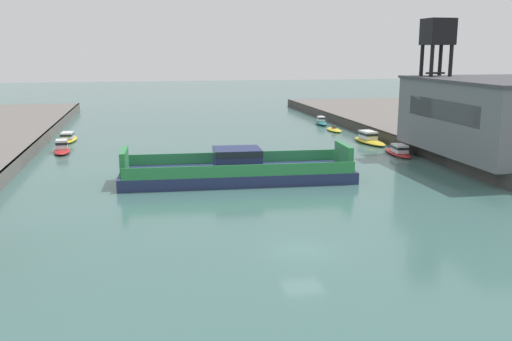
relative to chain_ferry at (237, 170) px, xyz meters
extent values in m
plane|color=#3D6660|center=(0.84, -20.06, -0.99)|extent=(400.00, 400.00, 0.00)
cube|color=#423D38|center=(23.31, -0.06, -0.23)|extent=(0.30, 140.00, 1.53)
cube|color=navy|center=(0.00, 0.00, -0.44)|extent=(22.52, 7.82, 1.10)
cube|color=#2D8947|center=(0.16, 3.32, 0.66)|extent=(21.31, 1.14, 1.10)
cube|color=#2D8947|center=(-0.16, -3.32, 0.66)|extent=(21.31, 1.14, 1.10)
cube|color=navy|center=(0.00, 0.00, 1.14)|extent=(4.62, 3.93, 2.06)
cube|color=black|center=(0.00, 0.00, 1.81)|extent=(4.66, 3.97, 0.60)
cube|color=#2D8947|center=(10.60, -0.51, 1.21)|extent=(0.73, 4.75, 2.20)
cube|color=#2D8947|center=(-10.60, 0.51, 1.21)|extent=(0.73, 4.75, 2.20)
ellipsoid|color=red|center=(21.29, 9.78, -0.81)|extent=(2.41, 6.79, 0.37)
cube|color=silver|center=(21.25, 9.28, -0.14)|extent=(1.53, 2.42, 0.95)
cube|color=black|center=(21.25, 9.28, -0.03)|extent=(1.57, 2.49, 0.28)
ellipsoid|color=yellow|center=(20.38, 30.51, -0.78)|extent=(1.79, 5.10, 0.42)
cube|color=#4C4C51|center=(20.38, 30.51, -0.32)|extent=(0.61, 0.41, 0.50)
ellipsoid|color=yellow|center=(-18.97, 28.33, -0.77)|extent=(2.44, 6.98, 0.45)
cube|color=silver|center=(-18.99, 27.82, -0.10)|extent=(1.59, 2.48, 0.88)
cube|color=black|center=(-18.99, 27.82, 0.01)|extent=(1.64, 2.55, 0.27)
ellipsoid|color=yellow|center=(21.25, 18.39, -0.73)|extent=(2.96, 7.84, 0.53)
cube|color=silver|center=(21.20, 18.97, 0.08)|extent=(1.85, 2.81, 1.08)
cube|color=black|center=(21.20, 18.97, 0.21)|extent=(1.90, 2.89, 0.32)
ellipsoid|color=#237075|center=(20.80, 38.16, -0.70)|extent=(2.03, 5.17, 0.59)
cube|color=silver|center=(20.83, 38.54, 0.00)|extent=(1.26, 1.86, 0.79)
cube|color=black|center=(20.83, 38.54, 0.10)|extent=(1.29, 1.92, 0.24)
ellipsoid|color=red|center=(-18.62, 18.98, -0.75)|extent=(2.36, 5.50, 0.50)
cube|color=silver|center=(-18.65, 19.38, 0.04)|extent=(1.49, 1.98, 1.08)
cube|color=black|center=(-18.65, 19.38, 0.18)|extent=(1.53, 2.04, 0.32)
cube|color=slate|center=(29.39, 1.31, 4.31)|extent=(15.10, 20.21, 7.55)
cube|color=#424247|center=(29.39, 1.31, 8.24)|extent=(15.40, 20.62, 0.30)
cube|color=black|center=(21.88, 1.31, 5.22)|extent=(0.08, 14.15, 2.11)
cylinder|color=black|center=(23.69, 9.76, 6.24)|extent=(0.44, 0.44, 11.40)
cylinder|color=black|center=(26.06, 9.76, 6.24)|extent=(0.44, 0.44, 11.40)
cylinder|color=black|center=(23.69, 7.40, 6.24)|extent=(0.44, 0.44, 11.40)
cylinder|color=black|center=(26.06, 7.40, 6.24)|extent=(0.44, 0.44, 11.40)
cube|color=black|center=(24.87, 8.58, 4.53)|extent=(2.37, 0.20, 0.20)
cube|color=black|center=(24.87, 8.58, 4.53)|extent=(0.20, 2.37, 0.20)
cube|color=black|center=(24.87, 8.58, 8.74)|extent=(2.37, 0.20, 0.20)
cube|color=black|center=(24.87, 8.58, 8.74)|extent=(0.20, 2.37, 0.20)
cube|color=black|center=(24.87, 8.58, 13.42)|extent=(3.08, 3.08, 2.97)
cylinder|color=black|center=(23.86, -5.07, 0.81)|extent=(0.28, 0.28, 0.55)
sphere|color=black|center=(23.86, -5.07, 1.09)|extent=(0.32, 0.32, 0.32)
camera|label=1|loc=(-8.74, -52.62, 11.40)|focal=39.68mm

